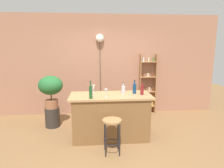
# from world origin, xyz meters

# --- Properties ---
(ground) EXTENTS (12.00, 12.00, 0.00)m
(ground) POSITION_xyz_m (0.00, 0.00, 0.00)
(ground) COLOR brown
(back_wall) EXTENTS (6.40, 0.10, 2.80)m
(back_wall) POSITION_xyz_m (0.00, 1.95, 1.40)
(back_wall) COLOR #9E6B51
(back_wall) RESTS_ON ground
(kitchen_counter) EXTENTS (1.68, 0.74, 0.94)m
(kitchen_counter) POSITION_xyz_m (0.00, 0.30, 0.47)
(kitchen_counter) COLOR brown
(kitchen_counter) RESTS_ON ground
(bar_stool) EXTENTS (0.34, 0.34, 0.64)m
(bar_stool) POSITION_xyz_m (-0.03, -0.33, 0.48)
(bar_stool) COLOR black
(bar_stool) RESTS_ON ground
(spice_shelf) EXTENTS (0.47, 0.18, 1.71)m
(spice_shelf) POSITION_xyz_m (1.19, 1.79, 0.85)
(spice_shelf) COLOR #9E7042
(spice_shelf) RESTS_ON ground
(plant_stool) EXTENTS (0.35, 0.35, 0.47)m
(plant_stool) POSITION_xyz_m (-1.36, 0.99, 0.24)
(plant_stool) COLOR #2D2823
(plant_stool) RESTS_ON ground
(potted_plant) EXTENTS (0.57, 0.51, 0.78)m
(potted_plant) POSITION_xyz_m (-1.36, 0.99, 0.97)
(potted_plant) COLOR #935B3D
(potted_plant) RESTS_ON plant_stool
(bottle_olive_oil) EXTENTS (0.08, 0.08, 0.30)m
(bottle_olive_oil) POSITION_xyz_m (0.51, 0.37, 1.05)
(bottle_olive_oil) COLOR navy
(bottle_olive_oil) RESTS_ON kitchen_counter
(bottle_soda_blue) EXTENTS (0.06, 0.06, 0.35)m
(bottle_soda_blue) POSITION_xyz_m (-0.40, 0.03, 1.07)
(bottle_soda_blue) COLOR #194C23
(bottle_soda_blue) RESTS_ON kitchen_counter
(bottle_vinegar) EXTENTS (0.07, 0.07, 0.28)m
(bottle_vinegar) POSITION_xyz_m (0.65, 0.27, 1.04)
(bottle_vinegar) COLOR maroon
(bottle_vinegar) RESTS_ON kitchen_counter
(bottle_spirits_clear) EXTENTS (0.08, 0.08, 0.24)m
(bottle_spirits_clear) POSITION_xyz_m (0.27, 0.35, 1.03)
(bottle_spirits_clear) COLOR #B2B2B7
(bottle_spirits_clear) RESTS_ON kitchen_counter
(wine_glass_left) EXTENTS (0.07, 0.07, 0.16)m
(wine_glass_left) POSITION_xyz_m (-0.38, 0.28, 1.05)
(wine_glass_left) COLOR silver
(wine_glass_left) RESTS_ON kitchen_counter
(wine_glass_center) EXTENTS (0.07, 0.07, 0.16)m
(wine_glass_center) POSITION_xyz_m (-0.10, 0.12, 1.05)
(wine_glass_center) COLOR silver
(wine_glass_center) RESTS_ON kitchen_counter
(wine_glass_right) EXTENTS (0.07, 0.07, 0.16)m
(wine_glass_right) POSITION_xyz_m (-0.35, 0.55, 1.05)
(wine_glass_right) COLOR silver
(wine_glass_right) RESTS_ON kitchen_counter
(pendant_globe_light) EXTENTS (0.22, 0.22, 2.26)m
(pendant_globe_light) POSITION_xyz_m (-0.17, 1.84, 2.12)
(pendant_globe_light) COLOR black
(pendant_globe_light) RESTS_ON ground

